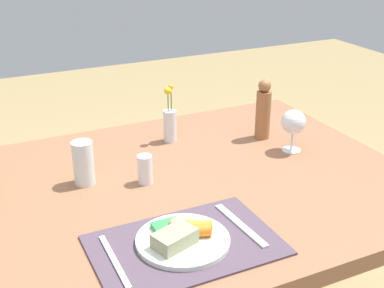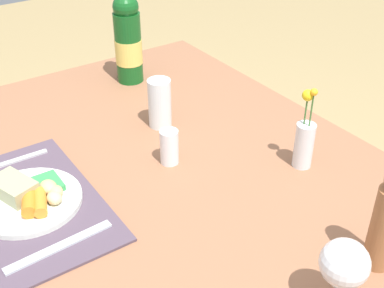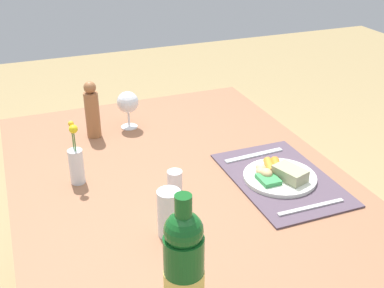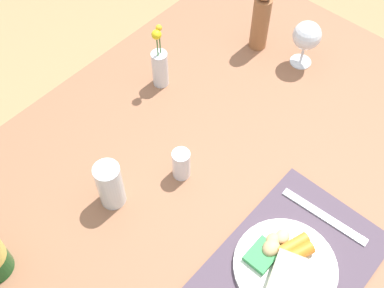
# 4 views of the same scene
# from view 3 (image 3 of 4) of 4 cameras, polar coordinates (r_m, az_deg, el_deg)

# --- Properties ---
(dining_table) EXTENTS (1.40, 1.01, 0.76)m
(dining_table) POSITION_cam_3_polar(r_m,az_deg,el_deg) (1.54, -1.09, -6.62)
(dining_table) COLOR #915F41
(dining_table) RESTS_ON ground_plane
(placemat) EXTENTS (0.44, 0.29, 0.01)m
(placemat) POSITION_cam_3_polar(r_m,az_deg,el_deg) (1.54, 10.32, -4.01)
(placemat) COLOR #50404E
(placemat) RESTS_ON dining_table
(dinner_plate) EXTENTS (0.22, 0.22, 0.05)m
(dinner_plate) POSITION_cam_3_polar(r_m,az_deg,el_deg) (1.52, 10.10, -3.55)
(dinner_plate) COLOR white
(dinner_plate) RESTS_ON placemat
(fork) EXTENTS (0.02, 0.21, 0.00)m
(fork) POSITION_cam_3_polar(r_m,az_deg,el_deg) (1.42, 13.68, -7.16)
(fork) COLOR silver
(fork) RESTS_ON placemat
(knife) EXTENTS (0.03, 0.22, 0.00)m
(knife) POSITION_cam_3_polar(r_m,az_deg,el_deg) (1.65, 7.23, -1.32)
(knife) COLOR silver
(knife) RESTS_ON placemat
(water_tumbler) EXTENTS (0.06, 0.06, 0.13)m
(water_tumbler) POSITION_cam_3_polar(r_m,az_deg,el_deg) (1.26, -2.67, -8.35)
(water_tumbler) COLOR silver
(water_tumbler) RESTS_ON dining_table
(pepper_mill) EXTENTS (0.05, 0.05, 0.21)m
(pepper_mill) POSITION_cam_3_polar(r_m,az_deg,el_deg) (1.78, -11.55, 3.82)
(pepper_mill) COLOR #9C623A
(pepper_mill) RESTS_ON dining_table
(wine_bottle) EXTENTS (0.08, 0.08, 0.31)m
(wine_bottle) POSITION_cam_3_polar(r_m,az_deg,el_deg) (0.98, -0.95, -14.58)
(wine_bottle) COLOR #13521D
(wine_bottle) RESTS_ON dining_table
(salt_shaker) EXTENTS (0.04, 0.04, 0.09)m
(salt_shaker) POSITION_cam_3_polar(r_m,az_deg,el_deg) (1.41, -2.01, -4.71)
(salt_shaker) COLOR white
(salt_shaker) RESTS_ON dining_table
(wine_glass) EXTENTS (0.08, 0.08, 0.14)m
(wine_glass) POSITION_cam_3_polar(r_m,az_deg,el_deg) (1.83, -7.48, 4.76)
(wine_glass) COLOR white
(wine_glass) RESTS_ON dining_table
(flower_vase) EXTENTS (0.04, 0.04, 0.20)m
(flower_vase) POSITION_cam_3_polar(r_m,az_deg,el_deg) (1.51, -13.32, -2.16)
(flower_vase) COLOR silver
(flower_vase) RESTS_ON dining_table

